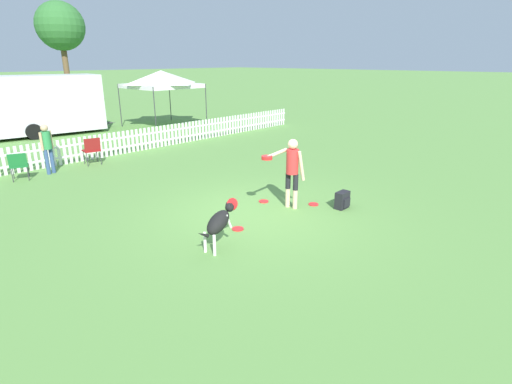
# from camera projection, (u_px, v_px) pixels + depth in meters

# --- Properties ---
(ground_plane) EXTENTS (240.00, 240.00, 0.00)m
(ground_plane) POSITION_uv_depth(u_px,v_px,m) (257.00, 213.00, 9.02)
(ground_plane) COLOR #5B8C42
(handler_person) EXTENTS (1.01, 0.55, 1.62)m
(handler_person) POSITION_uv_depth(u_px,v_px,m) (291.00, 166.00, 9.03)
(handler_person) COLOR beige
(handler_person) RESTS_ON ground_plane
(leaping_dog) EXTENTS (1.04, 0.39, 0.86)m
(leaping_dog) POSITION_uv_depth(u_px,v_px,m) (219.00, 222.00, 7.20)
(leaping_dog) COLOR black
(leaping_dog) RESTS_ON ground_plane
(frisbee_near_handler) EXTENTS (0.24, 0.24, 0.02)m
(frisbee_near_handler) POSITION_uv_depth(u_px,v_px,m) (314.00, 204.00, 9.55)
(frisbee_near_handler) COLOR red
(frisbee_near_handler) RESTS_ON ground_plane
(frisbee_near_dog) EXTENTS (0.24, 0.24, 0.02)m
(frisbee_near_dog) POSITION_uv_depth(u_px,v_px,m) (264.00, 201.00, 9.75)
(frisbee_near_dog) COLOR red
(frisbee_near_dog) RESTS_ON ground_plane
(frisbee_midfield) EXTENTS (0.24, 0.24, 0.02)m
(frisbee_midfield) POSITION_uv_depth(u_px,v_px,m) (238.00, 229.00, 8.17)
(frisbee_midfield) COLOR red
(frisbee_midfield) RESTS_ON ground_plane
(backpack_on_grass) EXTENTS (0.36, 0.24, 0.40)m
(backpack_on_grass) POSITION_uv_depth(u_px,v_px,m) (342.00, 200.00, 9.27)
(backpack_on_grass) COLOR black
(backpack_on_grass) RESTS_ON ground_plane
(picket_fence) EXTENTS (21.20, 0.04, 0.83)m
(picket_fence) POSITION_uv_depth(u_px,v_px,m) (93.00, 147.00, 13.80)
(picket_fence) COLOR white
(picket_fence) RESTS_ON ground_plane
(folding_chair_blue_left) EXTENTS (0.61, 0.62, 0.81)m
(folding_chair_blue_left) POSITION_uv_depth(u_px,v_px,m) (18.00, 164.00, 11.32)
(folding_chair_blue_left) COLOR #333338
(folding_chair_blue_left) RESTS_ON ground_plane
(folding_chair_center) EXTENTS (0.59, 0.60, 0.90)m
(folding_chair_center) POSITION_uv_depth(u_px,v_px,m) (92.00, 149.00, 13.00)
(folding_chair_center) COLOR #333338
(folding_chair_center) RESTS_ON ground_plane
(canopy_tent_main) EXTENTS (3.14, 3.14, 2.78)m
(canopy_tent_main) POSITION_uv_depth(u_px,v_px,m) (161.00, 79.00, 19.97)
(canopy_tent_main) COLOR #333338
(canopy_tent_main) RESTS_ON ground_plane
(spectator_standing) EXTENTS (0.40, 0.27, 1.49)m
(spectator_standing) POSITION_uv_depth(u_px,v_px,m) (47.00, 145.00, 11.89)
(spectator_standing) COLOR #334C7A
(spectator_standing) RESTS_ON ground_plane
(equipment_trailer) EXTENTS (5.95, 2.84, 2.64)m
(equipment_trailer) POSITION_uv_depth(u_px,v_px,m) (41.00, 104.00, 18.01)
(equipment_trailer) COLOR silver
(equipment_trailer) RESTS_ON ground_plane
(tree_left_grove) EXTENTS (3.21, 3.21, 7.06)m
(tree_left_grove) POSITION_uv_depth(u_px,v_px,m) (60.00, 27.00, 27.14)
(tree_left_grove) COLOR brown
(tree_left_grove) RESTS_ON ground_plane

